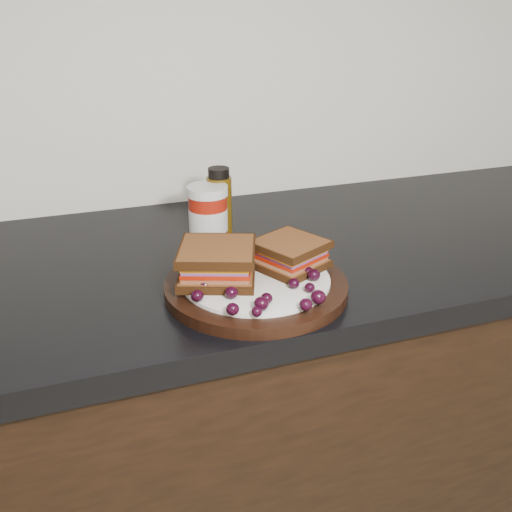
% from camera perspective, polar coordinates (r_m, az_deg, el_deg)
% --- Properties ---
extents(base_cabinets, '(3.96, 0.58, 0.86)m').
position_cam_1_polar(base_cabinets, '(1.25, -12.93, -21.15)').
color(base_cabinets, black).
rests_on(base_cabinets, ground_plane).
extents(countertop, '(3.98, 0.60, 0.04)m').
position_cam_1_polar(countertop, '(0.99, -15.32, -2.40)').
color(countertop, black).
rests_on(countertop, base_cabinets).
extents(plate, '(0.28, 0.28, 0.02)m').
position_cam_1_polar(plate, '(0.87, -0.00, -3.05)').
color(plate, black).
rests_on(plate, countertop).
extents(sandwich_left, '(0.15, 0.15, 0.05)m').
position_cam_1_polar(sandwich_left, '(0.86, -3.89, -0.67)').
color(sandwich_left, brown).
rests_on(sandwich_left, plate).
extents(sandwich_right, '(0.13, 0.13, 0.04)m').
position_cam_1_polar(sandwich_right, '(0.89, 3.41, 0.19)').
color(sandwich_right, brown).
rests_on(sandwich_right, plate).
extents(grape_0, '(0.02, 0.02, 0.02)m').
position_cam_1_polar(grape_0, '(0.80, -5.90, -3.97)').
color(grape_0, black).
rests_on(grape_0, plate).
extents(grape_1, '(0.02, 0.02, 0.02)m').
position_cam_1_polar(grape_1, '(0.81, -2.48, -3.67)').
color(grape_1, black).
rests_on(grape_1, plate).
extents(grape_2, '(0.02, 0.02, 0.02)m').
position_cam_1_polar(grape_2, '(0.76, -2.35, -5.32)').
color(grape_2, black).
rests_on(grape_2, plate).
extents(grape_3, '(0.01, 0.01, 0.01)m').
position_cam_1_polar(grape_3, '(0.76, 0.08, -5.58)').
color(grape_3, black).
rests_on(grape_3, plate).
extents(grape_4, '(0.02, 0.02, 0.02)m').
position_cam_1_polar(grape_4, '(0.77, 0.54, -4.79)').
color(grape_4, black).
rests_on(grape_4, plate).
extents(grape_5, '(0.02, 0.02, 0.02)m').
position_cam_1_polar(grape_5, '(0.79, 1.08, -4.25)').
color(grape_5, black).
rests_on(grape_5, plate).
extents(grape_6, '(0.02, 0.02, 0.02)m').
position_cam_1_polar(grape_6, '(0.78, 5.00, -4.86)').
color(grape_6, black).
rests_on(grape_6, plate).
extents(grape_7, '(0.02, 0.02, 0.02)m').
position_cam_1_polar(grape_7, '(0.80, 6.24, -4.10)').
color(grape_7, black).
rests_on(grape_7, plate).
extents(grape_8, '(0.02, 0.02, 0.01)m').
position_cam_1_polar(grape_8, '(0.83, 5.39, -3.17)').
color(grape_8, black).
rests_on(grape_8, plate).
extents(grape_9, '(0.02, 0.02, 0.02)m').
position_cam_1_polar(grape_9, '(0.83, 3.81, -2.75)').
color(grape_9, black).
rests_on(grape_9, plate).
extents(grape_10, '(0.02, 0.02, 0.02)m').
position_cam_1_polar(grape_10, '(0.86, 5.80, -1.89)').
color(grape_10, black).
rests_on(grape_10, plate).
extents(grape_11, '(0.02, 0.02, 0.02)m').
position_cam_1_polar(grape_11, '(0.87, 5.17, -1.59)').
color(grape_11, black).
rests_on(grape_11, plate).
extents(grape_12, '(0.02, 0.02, 0.02)m').
position_cam_1_polar(grape_12, '(0.89, 4.74, -0.86)').
color(grape_12, black).
rests_on(grape_12, plate).
extents(grape_13, '(0.02, 0.02, 0.02)m').
position_cam_1_polar(grape_13, '(0.92, 4.26, -0.01)').
color(grape_13, black).
rests_on(grape_13, plate).
extents(grape_14, '(0.02, 0.02, 0.02)m').
position_cam_1_polar(grape_14, '(0.92, 3.07, -0.02)').
color(grape_14, black).
rests_on(grape_14, plate).
extents(grape_15, '(0.02, 0.02, 0.02)m').
position_cam_1_polar(grape_15, '(0.89, -3.29, -0.89)').
color(grape_15, black).
rests_on(grape_15, plate).
extents(grape_16, '(0.02, 0.02, 0.02)m').
position_cam_1_polar(grape_16, '(0.88, -5.19, -1.14)').
color(grape_16, black).
rests_on(grape_16, plate).
extents(grape_17, '(0.02, 0.02, 0.02)m').
position_cam_1_polar(grape_17, '(0.86, -4.96, -1.66)').
color(grape_17, black).
rests_on(grape_17, plate).
extents(grape_18, '(0.02, 0.02, 0.02)m').
position_cam_1_polar(grape_18, '(0.85, -5.38, -2.37)').
color(grape_18, black).
rests_on(grape_18, plate).
extents(grape_19, '(0.02, 0.02, 0.02)m').
position_cam_1_polar(grape_19, '(0.83, -5.17, -2.90)').
color(grape_19, black).
rests_on(grape_19, plate).
extents(grape_20, '(0.02, 0.02, 0.02)m').
position_cam_1_polar(grape_20, '(0.88, -3.26, -1.29)').
color(grape_20, black).
rests_on(grape_20, plate).
extents(grape_21, '(0.01, 0.01, 0.01)m').
position_cam_1_polar(grape_21, '(0.85, -3.44, -2.13)').
color(grape_21, black).
rests_on(grape_21, plate).
extents(grape_22, '(0.02, 0.02, 0.01)m').
position_cam_1_polar(grape_22, '(0.84, -4.41, -2.65)').
color(grape_22, black).
rests_on(grape_22, plate).
extents(condiment_jar, '(0.09, 0.09, 0.11)m').
position_cam_1_polar(condiment_jar, '(1.04, -4.81, 4.11)').
color(condiment_jar, '#9C180B').
rests_on(condiment_jar, countertop).
extents(oil_bottle, '(0.05, 0.05, 0.13)m').
position_cam_1_polar(oil_bottle, '(1.07, -3.68, 5.42)').
color(oil_bottle, '#513608').
rests_on(oil_bottle, countertop).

